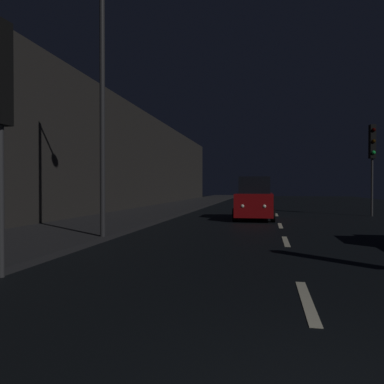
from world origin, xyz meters
name	(u,v)px	position (x,y,z in m)	size (l,w,h in m)	color
ground	(275,211)	(0.00, 24.50, -0.01)	(27.53, 84.00, 0.02)	black
sidewalk_left	(169,208)	(-7.57, 24.50, 0.07)	(4.40, 84.00, 0.15)	#28282B
building_facade_left	(118,155)	(-10.17, 21.00, 3.72)	(0.80, 63.00, 7.45)	#2D2B28
lane_centerline	(282,232)	(0.00, 11.63, 0.01)	(0.16, 19.58, 0.01)	beige
traffic_light_far_right	(372,149)	(5.27, 20.39, 3.77)	(0.35, 0.48, 5.16)	#38383A
streetlamp_overhead	(115,62)	(-5.05, 8.14, 5.40)	(1.70, 0.44, 8.31)	#2D2D30
car_approaching_headlights	(255,200)	(-1.16, 17.02, 0.99)	(1.98, 4.29, 2.16)	maroon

